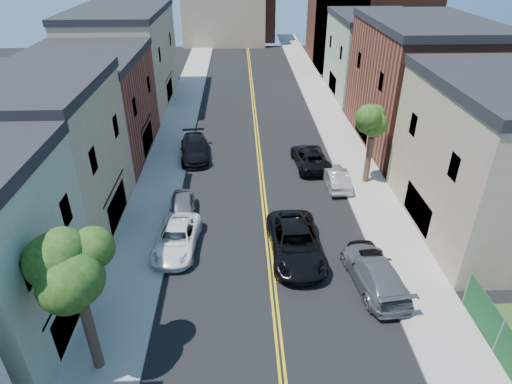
{
  "coord_description": "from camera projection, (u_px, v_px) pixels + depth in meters",
  "views": [
    {
      "loc": [
        -1.6,
        1.26,
        16.07
      ],
      "look_at": [
        -0.65,
        25.43,
        2.0
      ],
      "focal_mm": 30.42,
      "sensor_mm": 36.0,
      "label": 1
    }
  ],
  "objects": [
    {
      "name": "sidewalk_left",
      "position": [
        174.0,
        134.0,
        41.28
      ],
      "size": [
        3.2,
        100.0,
        0.15
      ],
      "primitive_type": "cube",
      "color": "gray",
      "rests_on": "ground"
    },
    {
      "name": "sidewalk_right",
      "position": [
        338.0,
        132.0,
        41.82
      ],
      "size": [
        3.2,
        100.0,
        0.15
      ],
      "primitive_type": "cube",
      "color": "gray",
      "rests_on": "ground"
    },
    {
      "name": "curb_left",
      "position": [
        192.0,
        134.0,
        41.34
      ],
      "size": [
        0.3,
        100.0,
        0.15
      ],
      "primitive_type": "cube",
      "color": "gray",
      "rests_on": "ground"
    },
    {
      "name": "curb_right",
      "position": [
        320.0,
        132.0,
        41.76
      ],
      "size": [
        0.3,
        100.0,
        0.15
      ],
      "primitive_type": "cube",
      "color": "gray",
      "rests_on": "ground"
    },
    {
      "name": "bldg_left_tan_near",
      "position": [
        33.0,
        164.0,
        25.9
      ],
      "size": [
        9.0,
        10.0,
        9.0
      ],
      "primitive_type": "cube",
      "color": "#998466",
      "rests_on": "ground"
    },
    {
      "name": "bldg_left_brick",
      "position": [
        89.0,
        110.0,
        35.65
      ],
      "size": [
        9.0,
        12.0,
        8.0
      ],
      "primitive_type": "cube",
      "color": "brown",
      "rests_on": "ground"
    },
    {
      "name": "bldg_left_tan_far",
      "position": [
        125.0,
        60.0,
        47.36
      ],
      "size": [
        9.0,
        16.0,
        9.5
      ],
      "primitive_type": "cube",
      "color": "#998466",
      "rests_on": "ground"
    },
    {
      "name": "bldg_right_tan",
      "position": [
        501.0,
        163.0,
        25.99
      ],
      "size": [
        9.0,
        12.0,
        9.0
      ],
      "primitive_type": "cube",
      "color": "#998466",
      "rests_on": "ground"
    },
    {
      "name": "bldg_right_brick",
      "position": [
        418.0,
        87.0,
        37.83
      ],
      "size": [
        9.0,
        14.0,
        10.0
      ],
      "primitive_type": "cube",
      "color": "brown",
      "rests_on": "ground"
    },
    {
      "name": "bldg_right_palegrn",
      "position": [
        373.0,
        58.0,
        50.3
      ],
      "size": [
        9.0,
        12.0,
        8.5
      ],
      "primitive_type": "cube",
      "color": "gray",
      "rests_on": "ground"
    },
    {
      "name": "church",
      "position": [
        363.0,
        12.0,
        61.89
      ],
      "size": [
        16.2,
        14.2,
        22.6
      ],
      "color": "#4C2319",
      "rests_on": "ground"
    },
    {
      "name": "backdrop_left",
      "position": [
        224.0,
        8.0,
        74.72
      ],
      "size": [
        14.0,
        8.0,
        12.0
      ],
      "primitive_type": "cube",
      "color": "#998466",
      "rests_on": "ground"
    },
    {
      "name": "backdrop_center",
      "position": [
        246.0,
        11.0,
        78.81
      ],
      "size": [
        10.0,
        8.0,
        10.0
      ],
      "primitive_type": "cube",
      "color": "brown",
      "rests_on": "ground"
    },
    {
      "name": "tree_left_mid",
      "position": [
        68.0,
        245.0,
        15.56
      ],
      "size": [
        5.2,
        5.2,
        9.29
      ],
      "color": "#3B291D",
      "rests_on": "sidewalk_left"
    },
    {
      "name": "tree_right_far",
      "position": [
        376.0,
        110.0,
        30.33
      ],
      "size": [
        4.4,
        4.4,
        8.03
      ],
      "color": "#3B291D",
      "rests_on": "sidewalk_right"
    },
    {
      "name": "white_pickup",
      "position": [
        177.0,
        239.0,
        25.75
      ],
      "size": [
        2.76,
        5.32,
        1.43
      ],
      "primitive_type": "imported",
      "rotation": [
        0.0,
        0.0,
        -0.08
      ],
      "color": "white",
      "rests_on": "ground"
    },
    {
      "name": "grey_car_left",
      "position": [
        183.0,
        208.0,
        28.72
      ],
      "size": [
        2.01,
        4.27,
        1.41
      ],
      "primitive_type": "imported",
      "rotation": [
        0.0,
        0.0,
        0.08
      ],
      "color": "#54555B",
      "rests_on": "ground"
    },
    {
      "name": "black_car_left",
      "position": [
        194.0,
        149.0,
        36.66
      ],
      "size": [
        2.81,
        5.76,
        1.61
      ],
      "primitive_type": "imported",
      "rotation": [
        0.0,
        0.0,
        0.1
      ],
      "color": "black",
      "rests_on": "ground"
    },
    {
      "name": "grey_car_right",
      "position": [
        375.0,
        273.0,
        22.95
      ],
      "size": [
        2.94,
        5.86,
        1.63
      ],
      "primitive_type": "imported",
      "rotation": [
        0.0,
        0.0,
        3.26
      ],
      "color": "#56575D",
      "rests_on": "ground"
    },
    {
      "name": "black_car_right",
      "position": [
        371.0,
        261.0,
        24.0
      ],
      "size": [
        1.98,
        4.24,
        1.4
      ],
      "primitive_type": "imported",
      "rotation": [
        0.0,
        0.0,
        3.22
      ],
      "color": "black",
      "rests_on": "ground"
    },
    {
      "name": "silver_car_right",
      "position": [
        336.0,
        177.0,
        32.42
      ],
      "size": [
        1.64,
        4.35,
        1.42
      ],
      "primitive_type": "imported",
      "rotation": [
        0.0,
        0.0,
        3.18
      ],
      "color": "#999BA0",
      "rests_on": "ground"
    },
    {
      "name": "dark_car_right_far",
      "position": [
        310.0,
        157.0,
        35.31
      ],
      "size": [
        2.93,
        5.63,
        1.51
      ],
      "primitive_type": "imported",
      "rotation": [
        0.0,
        0.0,
        3.22
      ],
      "color": "black",
      "rests_on": "ground"
    },
    {
      "name": "black_suv_lane",
      "position": [
        296.0,
        243.0,
        25.12
      ],
      "size": [
        3.12,
        6.41,
        1.75
      ],
      "primitive_type": "imported",
      "rotation": [
        0.0,
        0.0,
        0.03
      ],
      "color": "black",
      "rests_on": "ground"
    }
  ]
}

